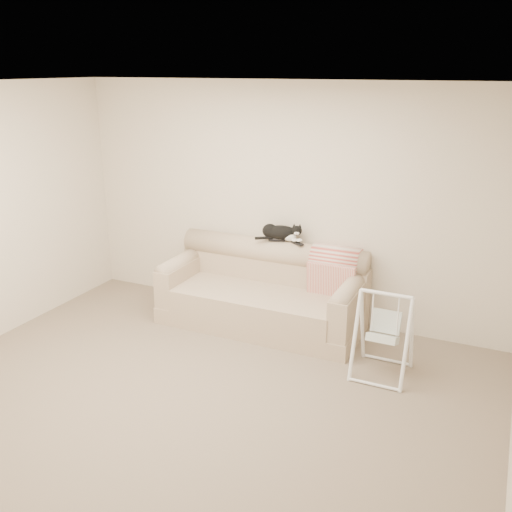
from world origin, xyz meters
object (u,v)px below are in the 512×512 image
(remote_b, at_px, (297,243))
(tuxedo_cat, at_px, (281,232))
(sofa, at_px, (264,293))
(baby_swing, at_px, (384,333))
(remote_a, at_px, (277,240))

(remote_b, height_order, tuxedo_cat, tuxedo_cat)
(sofa, bearing_deg, baby_swing, -21.01)
(tuxedo_cat, bearing_deg, sofa, -111.52)
(sofa, bearing_deg, remote_b, 35.43)
(sofa, bearing_deg, tuxedo_cat, 68.48)
(sofa, xyz_separation_m, baby_swing, (1.45, -0.56, 0.06))
(remote_a, xyz_separation_m, remote_b, (0.25, -0.01, -0.00))
(remote_b, height_order, baby_swing, remote_b)
(sofa, xyz_separation_m, tuxedo_cat, (0.09, 0.24, 0.65))
(sofa, relative_size, remote_a, 11.78)
(remote_a, xyz_separation_m, tuxedo_cat, (0.04, 0.01, 0.09))
(sofa, distance_m, remote_a, 0.61)
(baby_swing, bearing_deg, remote_b, 146.16)
(sofa, xyz_separation_m, remote_a, (0.05, 0.23, 0.56))
(sofa, xyz_separation_m, remote_b, (0.30, 0.21, 0.56))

